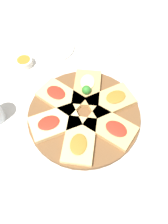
{
  "coord_description": "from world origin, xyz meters",
  "views": [
    {
      "loc": [
        -0.41,
        0.09,
        0.71
      ],
      "look_at": [
        0.0,
        0.0,
        0.03
      ],
      "focal_mm": 35.0,
      "sensor_mm": 36.0,
      "label": 1
    }
  ],
  "objects": [
    {
      "name": "focaccia_slice_2",
      "position": [
        0.09,
        0.07,
        0.03
      ],
      "size": [
        0.2,
        0.19,
        0.03
      ],
      "color": "#DBB775",
      "rests_on": "serving_board"
    },
    {
      "name": "ground_plane",
      "position": [
        0.0,
        0.0,
        0.0
      ],
      "size": [
        3.0,
        3.0,
        0.0
      ],
      "primitive_type": "plane",
      "color": "beige"
    },
    {
      "name": "focaccia_slice_1",
      "position": [
        0.11,
        -0.04,
        0.03
      ],
      "size": [
        0.2,
        0.15,
        0.05
      ],
      "color": "tan",
      "rests_on": "serving_board"
    },
    {
      "name": "plate_right",
      "position": [
        0.39,
        0.06,
        0.01
      ],
      "size": [
        0.19,
        0.19,
        0.02
      ],
      "color": "white",
      "rests_on": "ground_plane"
    },
    {
      "name": "napkin_stack",
      "position": [
        0.34,
        -0.21,
        0.01
      ],
      "size": [
        0.14,
        0.14,
        0.01
      ],
      "primitive_type": "cube",
      "rotation": [
        0.0,
        0.0,
        0.39
      ],
      "color": "white",
      "rests_on": "ground_plane"
    },
    {
      "name": "serving_board",
      "position": [
        0.0,
        0.0,
        0.01
      ],
      "size": [
        0.42,
        0.42,
        0.02
      ],
      "primitive_type": "cylinder",
      "color": "brown",
      "rests_on": "ground_plane"
    },
    {
      "name": "focaccia_slice_4",
      "position": [
        -0.11,
        0.04,
        0.03
      ],
      "size": [
        0.2,
        0.16,
        0.03
      ],
      "color": "#DBB775",
      "rests_on": "serving_board"
    },
    {
      "name": "focaccia_slice_3",
      "position": [
        -0.02,
        0.11,
        0.03
      ],
      "size": [
        0.13,
        0.19,
        0.03
      ],
      "color": "#E5C689",
      "rests_on": "serving_board"
    },
    {
      "name": "dipping_bowl",
      "position": [
        0.32,
        0.2,
        0.02
      ],
      "size": [
        0.07,
        0.07,
        0.03
      ],
      "color": "silver",
      "rests_on": "ground_plane"
    },
    {
      "name": "focaccia_slice_5",
      "position": [
        -0.08,
        -0.08,
        0.03
      ],
      "size": [
        0.2,
        0.19,
        0.03
      ],
      "color": "tan",
      "rests_on": "serving_board"
    },
    {
      "name": "focaccia_slice_0",
      "position": [
        0.03,
        -0.11,
        0.03
      ],
      "size": [
        0.14,
        0.19,
        0.03
      ],
      "color": "tan",
      "rests_on": "serving_board"
    }
  ]
}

